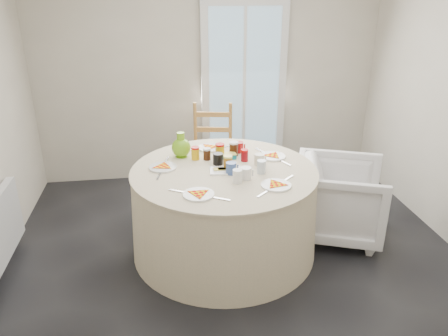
{
  "coord_description": "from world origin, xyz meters",
  "views": [
    {
      "loc": [
        -0.58,
        -3.06,
        2.25
      ],
      "look_at": [
        -0.08,
        0.28,
        0.8
      ],
      "focal_mm": 35.0,
      "sensor_mm": 36.0,
      "label": 1
    }
  ],
  "objects": [
    {
      "name": "wooden_chair",
      "position": [
        -0.05,
        1.4,
        0.47
      ],
      "size": [
        0.54,
        0.52,
        1.03
      ],
      "primitive_type": null,
      "rotation": [
        0.0,
        0.0,
        -0.2
      ],
      "color": "#B88B40",
      "rests_on": "floor"
    },
    {
      "name": "green_pitcher",
      "position": [
        -0.42,
        0.63,
        0.87
      ],
      "size": [
        0.23,
        0.23,
        0.22
      ],
      "primitive_type": null,
      "rotation": [
        0.0,
        0.0,
        0.43
      ],
      "color": "#6BAD17",
      "rests_on": "table"
    },
    {
      "name": "wall_back",
      "position": [
        0.0,
        2.0,
        1.3
      ],
      "size": [
        4.0,
        0.02,
        2.6
      ],
      "primitive_type": "cube",
      "color": "#BCB5A3",
      "rests_on": "floor"
    },
    {
      "name": "mugs_glasses",
      "position": [
        0.06,
        0.29,
        0.81
      ],
      "size": [
        0.73,
        0.73,
        0.12
      ],
      "primitive_type": null,
      "rotation": [
        0.0,
        0.0,
        -0.12
      ],
      "color": "#A59E9E",
      "rests_on": "table"
    },
    {
      "name": "place_settings",
      "position": [
        -0.08,
        0.28,
        0.77
      ],
      "size": [
        1.4,
        1.4,
        0.02
      ],
      "primitive_type": null,
      "rotation": [
        0.0,
        0.0,
        -0.1
      ],
      "color": "silver",
      "rests_on": "table"
    },
    {
      "name": "glass_door",
      "position": [
        0.4,
        1.95,
        1.05
      ],
      "size": [
        1.0,
        0.08,
        2.1
      ],
      "primitive_type": "cube",
      "color": "silver",
      "rests_on": "floor"
    },
    {
      "name": "table",
      "position": [
        -0.08,
        0.28,
        0.38
      ],
      "size": [
        1.63,
        1.63,
        0.83
      ],
      "primitive_type": "cylinder",
      "color": "beige",
      "rests_on": "floor"
    },
    {
      "name": "armchair",
      "position": [
        1.02,
        0.38,
        0.39
      ],
      "size": [
        0.98,
        1.0,
        0.81
      ],
      "primitive_type": "imported",
      "rotation": [
        0.0,
        0.0,
        1.2
      ],
      "color": "white",
      "rests_on": "floor"
    },
    {
      "name": "jar_cluster",
      "position": [
        -0.1,
        0.49,
        0.82
      ],
      "size": [
        0.53,
        0.36,
        0.14
      ],
      "primitive_type": null,
      "rotation": [
        0.0,
        0.0,
        -0.27
      ],
      "color": "#AA7314",
      "rests_on": "table"
    },
    {
      "name": "cheese_platter",
      "position": [
        -0.07,
        0.24,
        0.77
      ],
      "size": [
        0.28,
        0.19,
        0.03
      ],
      "primitive_type": null,
      "rotation": [
        0.0,
        0.0,
        -0.08
      ],
      "color": "silver",
      "rests_on": "table"
    },
    {
      "name": "floor",
      "position": [
        0.0,
        0.0,
        0.0
      ],
      "size": [
        4.0,
        4.0,
        0.0
      ],
      "primitive_type": "plane",
      "color": "black",
      "rests_on": "ground"
    },
    {
      "name": "butter_tub",
      "position": [
        -0.0,
        0.52,
        0.79
      ],
      "size": [
        0.13,
        0.1,
        0.05
      ],
      "primitive_type": "cube",
      "rotation": [
        0.0,
        0.0,
        0.09
      ],
      "color": "#0A7184",
      "rests_on": "table"
    }
  ]
}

